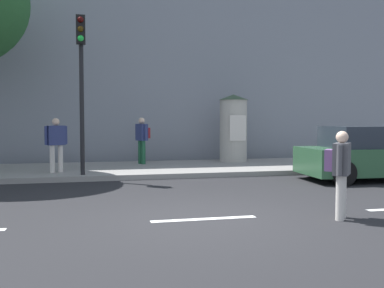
# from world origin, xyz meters

# --- Properties ---
(ground_plane) EXTENTS (80.00, 80.00, 0.00)m
(ground_plane) POSITION_xyz_m (0.00, 0.00, 0.00)
(ground_plane) COLOR #232326
(sidewalk_curb) EXTENTS (36.00, 4.00, 0.15)m
(sidewalk_curb) POSITION_xyz_m (0.00, 7.00, 0.07)
(sidewalk_curb) COLOR gray
(sidewalk_curb) RESTS_ON ground_plane
(lane_markings) EXTENTS (25.80, 0.16, 0.01)m
(lane_markings) POSITION_xyz_m (0.00, 0.00, 0.00)
(lane_markings) COLOR silver
(lane_markings) RESTS_ON ground_plane
(building_backdrop) EXTENTS (36.00, 5.00, 8.66)m
(building_backdrop) POSITION_xyz_m (0.00, 12.00, 4.33)
(building_backdrop) COLOR gray
(building_backdrop) RESTS_ON ground_plane
(traffic_light) EXTENTS (0.24, 0.45, 4.27)m
(traffic_light) POSITION_xyz_m (-2.05, 5.24, 3.02)
(traffic_light) COLOR black
(traffic_light) RESTS_ON sidewalk_curb
(poster_column) EXTENTS (1.08, 1.08, 2.41)m
(poster_column) POSITION_xyz_m (3.21, 8.17, 1.38)
(poster_column) COLOR #B2ADA3
(poster_column) RESTS_ON sidewalk_curb
(pedestrian_with_bag) EXTENTS (0.52, 0.53, 1.48)m
(pedestrian_with_bag) POSITION_xyz_m (2.22, -0.48, 0.87)
(pedestrian_with_bag) COLOR silver
(pedestrian_with_bag) RESTS_ON ground_plane
(pedestrian_in_light_jacket) EXTENTS (0.49, 0.59, 1.58)m
(pedestrian_in_light_jacket) POSITION_xyz_m (-0.11, 7.97, 1.09)
(pedestrian_in_light_jacket) COLOR #1E5938
(pedestrian_in_light_jacket) RESTS_ON sidewalk_curb
(pedestrian_near_pole) EXTENTS (0.61, 0.50, 1.55)m
(pedestrian_near_pole) POSITION_xyz_m (-2.80, 6.11, 1.08)
(pedestrian_near_pole) COLOR silver
(pedestrian_near_pole) RESTS_ON sidewalk_curb
(parked_car_red) EXTENTS (4.13, 2.06, 1.48)m
(parked_car_red) POSITION_xyz_m (5.74, 3.60, 0.71)
(parked_car_red) COLOR #2D5938
(parked_car_red) RESTS_ON ground_plane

